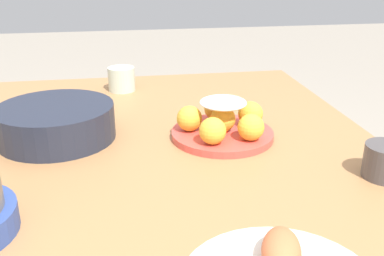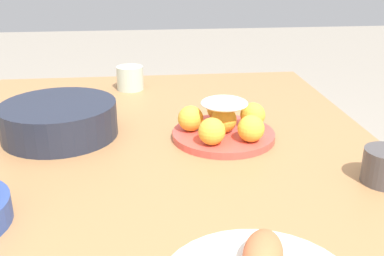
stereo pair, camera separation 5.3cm
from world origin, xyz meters
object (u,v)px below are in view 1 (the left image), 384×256
Objects in this scene: cake_plate at (223,123)px; dining_table at (160,190)px; cup_far at (122,79)px; serving_bowl at (56,121)px.

dining_table is at bearing 110.93° from cake_plate.
cup_far reaches higher than dining_table.
serving_bowl is 0.39m from cup_far.
cake_plate reaches higher than serving_bowl.
cake_plate is at bearing -151.86° from cup_far.
dining_table is 5.38× the size of cake_plate.
serving_bowl reaches higher than dining_table.
dining_table is at bearing -171.67° from cup_far.
cake_plate is 0.89× the size of serving_bowl.
cup_far is (0.41, 0.22, 0.00)m from cake_plate.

